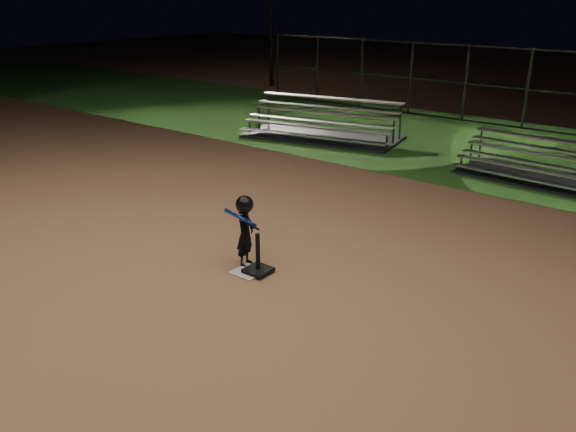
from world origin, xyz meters
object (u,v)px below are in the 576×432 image
object	(u,v)px
child_batter	(245,229)
bleacher_left	(322,130)
batting_tee	(258,265)
bleacher_right	(540,173)
home_plate	(249,272)

from	to	relation	value
child_batter	bleacher_left	xyz separation A→B (m)	(-4.07, 7.90, -0.39)
batting_tee	bleacher_left	xyz separation A→B (m)	(-4.43, 8.02, 0.09)
bleacher_right	batting_tee	bearing A→B (deg)	-100.56
bleacher_left	bleacher_right	bearing A→B (deg)	-14.95
batting_tee	bleacher_right	xyz separation A→B (m)	(1.95, 7.69, 0.05)
bleacher_right	home_plate	bearing A→B (deg)	-101.36
bleacher_left	child_batter	bearing A→B (deg)	-74.80
home_plate	bleacher_left	xyz separation A→B (m)	(-4.29, 8.10, 0.22)
batting_tee	bleacher_right	distance (m)	7.94
child_batter	bleacher_right	xyz separation A→B (m)	(2.31, 7.58, -0.44)
home_plate	bleacher_right	world-z (taller)	bleacher_right
child_batter	bleacher_right	bearing A→B (deg)	-34.17
home_plate	bleacher_right	bearing A→B (deg)	74.95
child_batter	bleacher_left	distance (m)	8.89
home_plate	bleacher_right	distance (m)	8.05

